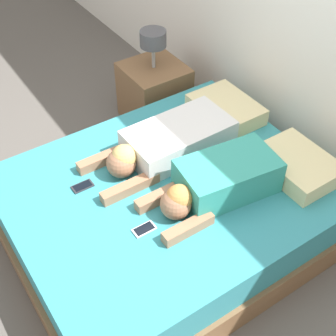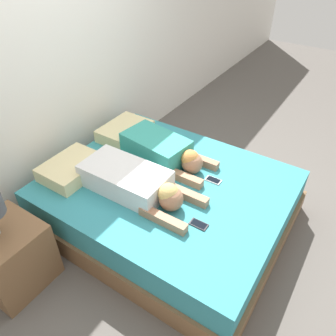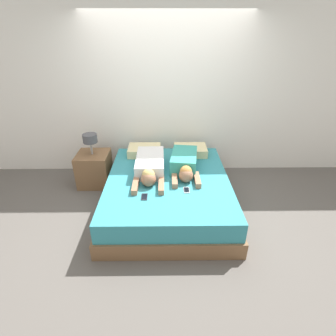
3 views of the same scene
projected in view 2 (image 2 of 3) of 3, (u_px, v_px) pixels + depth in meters
ground_plane at (168, 219)px, 3.10m from camera, size 12.00×12.00×0.00m
wall_back at (54, 59)px, 2.81m from camera, size 12.00×0.06×2.60m
bed at (168, 202)px, 2.96m from camera, size 1.70×2.04×0.46m
pillow_head_left at (72, 168)px, 2.87m from camera, size 0.51×0.39×0.13m
pillow_head_right at (125, 131)px, 3.35m from camera, size 0.51×0.39×0.13m
person_left at (135, 182)px, 2.66m from camera, size 0.40×1.05×0.22m
person_right at (164, 151)px, 2.99m from camera, size 0.43×0.89×0.23m
cell_phone_left at (199, 224)px, 2.42m from camera, size 0.07×0.14×0.01m
cell_phone_right at (213, 180)px, 2.83m from camera, size 0.07×0.14×0.01m
nightstand at (9, 255)px, 2.43m from camera, size 0.50×0.50×0.85m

